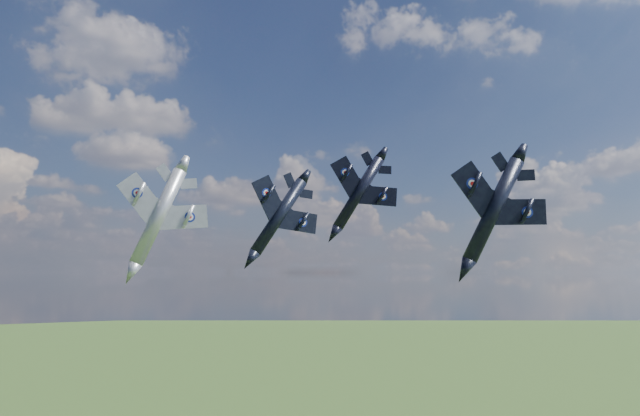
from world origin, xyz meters
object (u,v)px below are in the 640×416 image
jet_right_navy (494,210)px  jet_high_navy (359,193)px  jet_left_silver (158,216)px  jet_lead_navy (279,216)px

jet_right_navy → jet_high_navy: 21.37m
jet_left_silver → jet_lead_navy: bearing=-44.7°
jet_left_silver → jet_high_navy: bearing=1.5°
jet_right_navy → jet_high_navy: jet_high_navy is taller
jet_lead_navy → jet_right_navy: jet_right_navy is taller
jet_high_navy → jet_left_silver: 25.75m
jet_lead_navy → jet_right_navy: bearing=-29.1°
jet_high_navy → jet_left_silver: (-25.25, 3.23, -3.89)m
jet_right_navy → jet_left_silver: size_ratio=0.98×
jet_lead_navy → jet_right_navy: 22.39m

